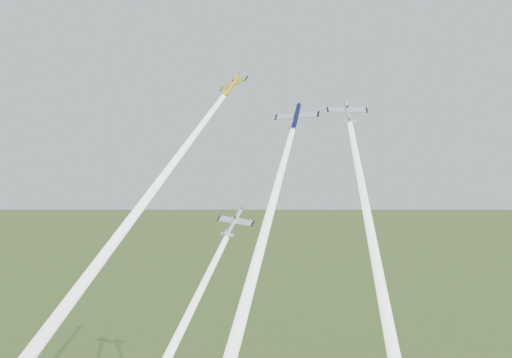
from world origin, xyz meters
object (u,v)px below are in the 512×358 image
Objects in this scene: plane_yellow at (232,85)px; plane_silver_right at (348,111)px; plane_silver_low at (234,223)px; plane_navy at (296,117)px.

plane_silver_right is (24.47, -4.63, -5.95)m from plane_yellow.
plane_yellow is 1.04× the size of plane_silver_right.
plane_navy is at bearing 76.42° from plane_silver_low.
plane_yellow is 1.08× the size of plane_silver_low.
plane_navy is 1.15× the size of plane_silver_right.
plane_navy is 1.18× the size of plane_silver_low.
plane_silver_low is at bearing -42.47° from plane_yellow.
plane_silver_right is at bearing -5.47° from plane_navy.
plane_yellow is at bearing 145.15° from plane_silver_right.
plane_navy is (14.65, -4.06, -6.81)m from plane_yellow.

